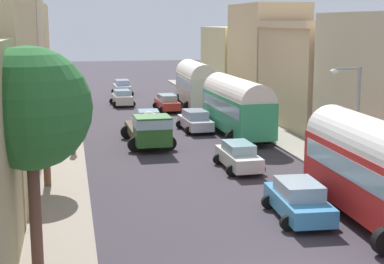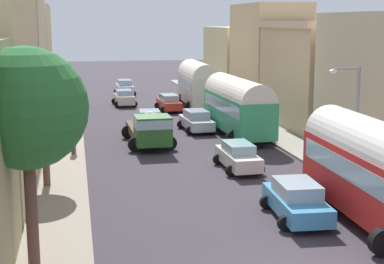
{
  "view_description": "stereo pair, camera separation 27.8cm",
  "coord_description": "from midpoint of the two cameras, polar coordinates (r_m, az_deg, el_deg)",
  "views": [
    {
      "loc": [
        -6.64,
        -15.01,
        7.84
      ],
      "look_at": [
        0.0,
        16.94,
        1.66
      ],
      "focal_mm": 54.77,
      "sensor_mm": 36.0,
      "label": 1
    },
    {
      "loc": [
        -6.37,
        -15.06,
        7.84
      ],
      "look_at": [
        0.0,
        16.94,
        1.66
      ],
      "focal_mm": 54.77,
      "sensor_mm": 36.0,
      "label": 2
    }
  ],
  "objects": [
    {
      "name": "parked_bus_2",
      "position": [
        53.64,
        0.7,
        4.85
      ],
      "size": [
        3.38,
        8.22,
        4.23
      ],
      "color": "beige",
      "rests_on": "ground"
    },
    {
      "name": "parked_bus_1",
      "position": [
        40.46,
        4.66,
        2.72
      ],
      "size": [
        3.44,
        9.53,
        4.04
      ],
      "color": "#319B6A",
      "rests_on": "ground"
    },
    {
      "name": "building_left_2",
      "position": [
        42.49,
        -18.05,
        8.74
      ],
      "size": [
        6.33,
        9.62,
        13.44
      ],
      "color": "beige",
      "rests_on": "ground"
    },
    {
      "name": "car_5",
      "position": [
        42.36,
        0.61,
        1.11
      ],
      "size": [
        2.42,
        4.26,
        1.53
      ],
      "color": "silver",
      "rests_on": "ground"
    },
    {
      "name": "building_left_3",
      "position": [
        53.24,
        -16.12,
        6.87
      ],
      "size": [
        4.86,
        10.62,
        9.29
      ],
      "color": "#DABD85",
      "rests_on": "ground"
    },
    {
      "name": "car_0",
      "position": [
        42.31,
        -3.97,
        1.08
      ],
      "size": [
        2.37,
        3.9,
        1.54
      ],
      "color": "#B02C2B",
      "rests_on": "ground"
    },
    {
      "name": "roadside_tree_1",
      "position": [
        28.15,
        -13.98,
        1.97
      ],
      "size": [
        2.83,
        2.83,
        5.16
      ],
      "color": "brown",
      "rests_on": "ground"
    },
    {
      "name": "pedestrian_2",
      "position": [
        41.07,
        -12.38,
        0.83
      ],
      "size": [
        0.49,
        0.49,
        1.7
      ],
      "color": "navy",
      "rests_on": "ground"
    },
    {
      "name": "pedestrian_3",
      "position": [
        45.28,
        -12.65,
        1.81
      ],
      "size": [
        0.53,
        0.53,
        1.81
      ],
      "color": "#2B324E",
      "rests_on": "ground"
    },
    {
      "name": "pedestrian_1",
      "position": [
        42.71,
        -12.05,
        1.29
      ],
      "size": [
        0.52,
        0.52,
        1.79
      ],
      "color": "#2E253D",
      "rests_on": "ground"
    },
    {
      "name": "car_3",
      "position": [
        24.07,
        10.47,
        -6.55
      ],
      "size": [
        2.47,
        4.39,
        1.54
      ],
      "color": "#4292C7",
      "rests_on": "ground"
    },
    {
      "name": "sidewalk_left",
      "position": [
        42.75,
        -12.06,
        0.01
      ],
      "size": [
        2.5,
        70.0,
        0.14
      ],
      "primitive_type": "cube",
      "color": "gray",
      "rests_on": "ground"
    },
    {
      "name": "building_right_4",
      "position": [
        64.97,
        4.78,
        6.96
      ],
      "size": [
        5.75,
        11.03,
        7.23
      ],
      "color": "#D4C689",
      "rests_on": "ground"
    },
    {
      "name": "pedestrian_4",
      "position": [
        35.06,
        -11.33,
        -0.74
      ],
      "size": [
        0.38,
        0.38,
        1.75
      ],
      "color": "#4F4C37",
      "rests_on": "ground"
    },
    {
      "name": "pedestrian_0",
      "position": [
        35.49,
        -11.21,
        -0.49
      ],
      "size": [
        0.37,
        0.37,
        1.85
      ],
      "color": "#816563",
      "rests_on": "ground"
    },
    {
      "name": "parked_bus_0",
      "position": [
        23.59,
        17.8,
        -3.39
      ],
      "size": [
        3.37,
        9.42,
        4.13
      ],
      "color": "red",
      "rests_on": "ground"
    },
    {
      "name": "building_right_2",
      "position": [
        44.7,
        11.97,
        5.53
      ],
      "size": [
        5.61,
        10.46,
        7.89
      ],
      "color": "tan",
      "rests_on": "ground"
    },
    {
      "name": "ground_plane",
      "position": [
        43.25,
        -2.42,
        0.27
      ],
      "size": [
        154.0,
        154.0,
        0.0
      ],
      "primitive_type": "plane",
      "color": "#39333A"
    },
    {
      "name": "building_right_3",
      "position": [
        54.17,
        7.63,
        7.31
      ],
      "size": [
        4.92,
        9.34,
        9.4
      ],
      "color": "#D7B685",
      "rests_on": "ground"
    },
    {
      "name": "streetlamp_near",
      "position": [
        28.43,
        15.63,
        1.5
      ],
      "size": [
        1.56,
        0.28,
        5.79
      ],
      "color": "gray",
      "rests_on": "ground"
    },
    {
      "name": "car_6",
      "position": [
        52.12,
        -2.09,
        2.89
      ],
      "size": [
        2.27,
        4.45,
        1.45
      ],
      "color": "#B62F23",
      "rests_on": "ground"
    },
    {
      "name": "car_2",
      "position": [
        63.43,
        -6.45,
        4.32
      ],
      "size": [
        2.21,
        4.01,
        1.68
      ],
      "color": "silver",
      "rests_on": "ground"
    },
    {
      "name": "car_1",
      "position": [
        55.54,
        -6.48,
        3.34
      ],
      "size": [
        2.28,
        3.76,
        1.51
      ],
      "color": "beige",
      "rests_on": "ground"
    },
    {
      "name": "roadside_tree_0",
      "position": [
        18.65,
        -15.44,
        2.16
      ],
      "size": [
        3.83,
        3.83,
        7.14
      ],
      "color": "brown",
      "rests_on": "ground"
    },
    {
      "name": "car_4",
      "position": [
        31.42,
        4.76,
        -2.36
      ],
      "size": [
        2.15,
        4.21,
        1.48
      ],
      "color": "silver",
      "rests_on": "ground"
    },
    {
      "name": "sidewalk_right",
      "position": [
        44.91,
        6.76,
        0.69
      ],
      "size": [
        2.5,
        70.0,
        0.14
      ],
      "primitive_type": "cube",
      "color": "gray",
      "rests_on": "ground"
    },
    {
      "name": "cargo_truck_0",
      "position": [
        37.09,
        -3.93,
        0.33
      ],
      "size": [
        3.09,
        7.06,
        2.2
      ],
      "color": "#295C24",
      "rests_on": "ground"
    }
  ]
}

